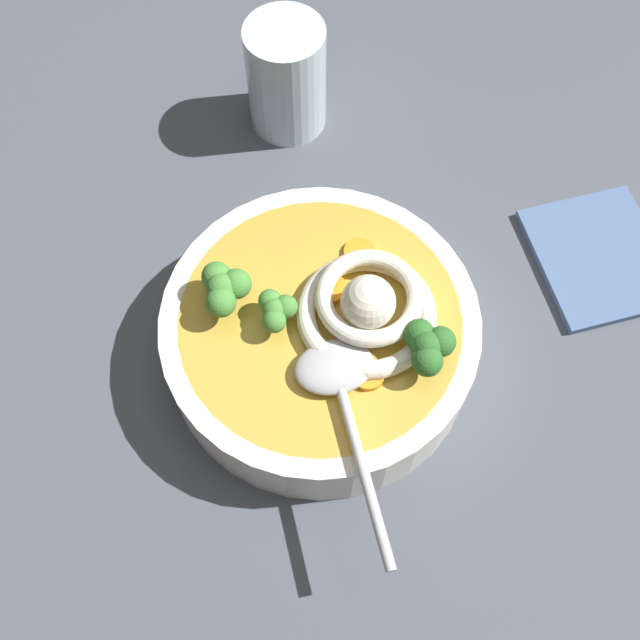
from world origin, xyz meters
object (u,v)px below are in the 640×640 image
at_px(drinking_glass, 286,78).
at_px(soup_spoon, 339,384).
at_px(soup_bowl, 320,336).
at_px(folded_napkin, 599,257).
at_px(noodle_pile, 368,307).

bearing_deg(drinking_glass, soup_spoon, 166.13).
bearing_deg(soup_bowl, folded_napkin, -92.00).
relative_size(soup_bowl, drinking_glass, 2.27).
xyz_separation_m(soup_spoon, folded_napkin, (0.05, -0.27, -0.07)).
bearing_deg(soup_spoon, folded_napkin, 108.09).
height_order(soup_spoon, drinking_glass, drinking_glass).
bearing_deg(drinking_glass, soup_bowl, 164.84).
xyz_separation_m(soup_bowl, soup_spoon, (-0.06, 0.01, 0.04)).
relative_size(soup_bowl, soup_spoon, 1.43).
relative_size(noodle_pile, folded_napkin, 0.94).
height_order(soup_spoon, folded_napkin, soup_spoon).
relative_size(drinking_glass, folded_napkin, 0.87).
relative_size(soup_spoon, drinking_glass, 1.58).
bearing_deg(drinking_glass, noodle_pile, 172.92).
height_order(noodle_pile, drinking_glass, same).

